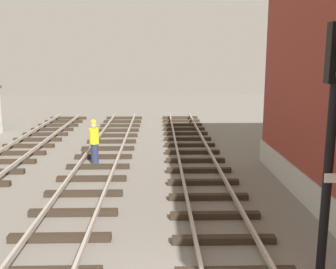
% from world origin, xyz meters
% --- Properties ---
extents(signal_mast, '(0.36, 0.40, 5.04)m').
position_xyz_m(signal_mast, '(2.62, 1.37, 3.18)').
color(signal_mast, black).
rests_on(signal_mast, ground).
extents(track_worker_foreground, '(0.40, 0.40, 1.87)m').
position_xyz_m(track_worker_foreground, '(-3.32, 10.36, 0.93)').
color(track_worker_foreground, '#262D4C').
rests_on(track_worker_foreground, ground).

